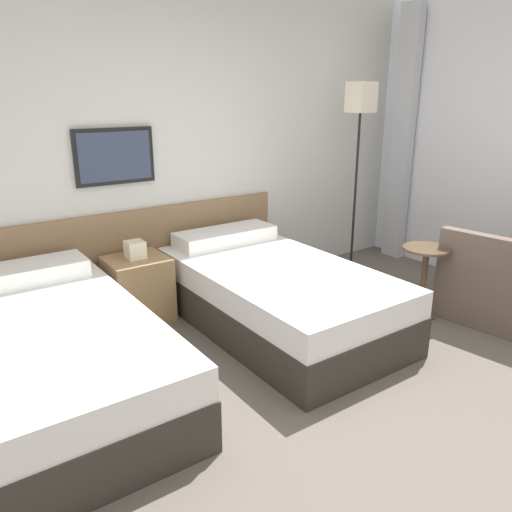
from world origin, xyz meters
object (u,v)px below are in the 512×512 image
Objects in this scene: armchair at (503,289)px; bed_near_door at (53,357)px; side_table at (425,270)px; nightstand at (138,288)px; bed_near_window at (276,295)px; floor_lamp at (360,117)px.

bed_near_door is at bearing 65.44° from armchair.
side_table is at bearing 42.30° from armchair.
armchair is at bearing -39.51° from side_table.
bed_near_window is at bearing -40.80° from nightstand.
floor_lamp is (2.23, -0.20, 1.29)m from nightstand.
floor_lamp reaches higher than armchair.
armchair is (0.21, -1.50, -1.30)m from floor_lamp.
floor_lamp is at bearing 9.87° from bed_near_door.
nightstand reaches higher than bed_near_window.
floor_lamp is at bearing 75.22° from side_table.
bed_near_window is (1.70, 0.00, 0.00)m from bed_near_door.
floor_lamp is (1.38, 0.54, 1.30)m from bed_near_window.
floor_lamp reaches higher than nightstand.
nightstand reaches higher than side_table.
nightstand is 1.12× the size of side_table.
side_table is at bearing -104.78° from floor_lamp.
bed_near_door is 2.15× the size of armchair.
nightstand is at bearing 174.96° from floor_lamp.
armchair reaches higher than nightstand.
armchair reaches higher than bed_near_window.
armchair is at bearing -16.37° from bed_near_door.
nightstand is 0.36× the size of floor_lamp.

